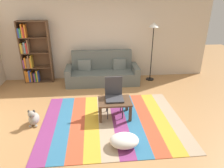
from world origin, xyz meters
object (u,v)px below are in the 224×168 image
(folding_chair, at_px, (114,93))
(bookshelf, at_px, (33,55))
(dog, at_px, (34,118))
(pouf, at_px, (124,141))
(tv_remote, at_px, (111,99))
(couch, at_px, (102,72))
(coffee_table, at_px, (114,103))
(standing_lamp, at_px, (153,33))

(folding_chair, bearing_deg, bookshelf, -172.50)
(bookshelf, height_order, dog, bookshelf)
(pouf, bearing_deg, tv_remote, 97.56)
(couch, xyz_separation_m, tv_remote, (0.09, -2.02, 0.09))
(couch, height_order, dog, couch)
(bookshelf, height_order, coffee_table, bookshelf)
(couch, height_order, standing_lamp, standing_lamp)
(dog, bearing_deg, folding_chair, 9.16)
(folding_chair, bearing_deg, pouf, -35.28)
(coffee_table, xyz_separation_m, dog, (-1.77, -0.15, -0.18))
(coffee_table, relative_size, pouf, 1.36)
(bookshelf, bearing_deg, coffee_table, -45.57)
(standing_lamp, bearing_deg, pouf, -113.05)
(coffee_table, bearing_deg, pouf, -85.92)
(couch, xyz_separation_m, folding_chair, (0.17, -1.94, 0.20))
(pouf, xyz_separation_m, tv_remote, (-0.14, 1.09, 0.31))
(folding_chair, bearing_deg, couch, 146.20)
(couch, relative_size, standing_lamp, 1.22)
(coffee_table, height_order, standing_lamp, standing_lamp)
(couch, bearing_deg, bookshelf, 172.43)
(pouf, relative_size, dog, 1.36)
(coffee_table, relative_size, standing_lamp, 0.40)
(coffee_table, bearing_deg, tv_remote, 141.73)
(coffee_table, distance_m, pouf, 1.06)
(dog, xyz_separation_m, folding_chair, (1.77, 0.29, 0.37))
(couch, relative_size, pouf, 4.17)
(coffee_table, height_order, tv_remote, tv_remote)
(pouf, bearing_deg, standing_lamp, 66.95)
(couch, distance_m, tv_remote, 2.02)
(coffee_table, height_order, folding_chair, folding_chair)
(couch, height_order, pouf, couch)
(dog, distance_m, tv_remote, 1.73)
(coffee_table, xyz_separation_m, tv_remote, (-0.07, 0.06, 0.08))
(dog, height_order, standing_lamp, standing_lamp)
(bookshelf, xyz_separation_m, folding_chair, (2.32, -2.22, -0.34))
(bookshelf, bearing_deg, couch, -7.57)
(coffee_table, bearing_deg, bookshelf, 134.43)
(couch, bearing_deg, dog, -125.85)
(couch, bearing_deg, folding_chair, -85.13)
(couch, relative_size, folding_chair, 2.51)
(dog, bearing_deg, couch, 54.15)
(tv_remote, bearing_deg, bookshelf, 166.81)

